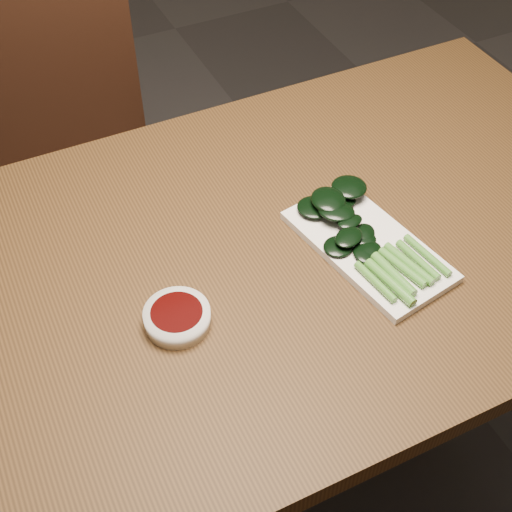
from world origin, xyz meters
The scene contains 6 objects.
ground centered at (0.00, 0.00, 0.00)m, with size 6.00×6.00×0.00m, color #2A2727.
table centered at (0.00, 0.00, 0.68)m, with size 1.40×0.80×0.75m.
chair_far centered at (-0.19, 0.67, 0.49)m, with size 0.44×0.44×0.89m.
sauce_bowl centered at (-0.19, -0.08, 0.76)m, with size 0.10×0.10×0.03m.
serving_plate centered at (0.15, -0.07, 0.76)m, with size 0.19×0.30×0.01m.
gai_lan centered at (0.14, -0.04, 0.78)m, with size 0.16×0.30×0.03m.
Camera 1 is at (-0.37, -0.72, 1.59)m, focal length 50.00 mm.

